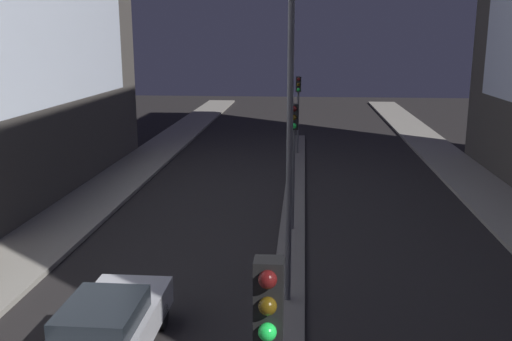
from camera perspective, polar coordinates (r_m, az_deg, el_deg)
The scene contains 5 objects.
median_strip at distance 23.02m, azimuth 3.75°, elevation -4.36°, with size 0.93×37.04×0.10m.
traffic_light_mid at distance 20.30m, azimuth 3.78°, elevation 3.21°, with size 0.32×0.42×4.60m.
traffic_light_far at distance 34.27m, azimuth 4.25°, elevation 7.30°, with size 0.32×0.42×4.60m.
street_lamp at distance 14.22m, azimuth 3.46°, elevation 8.62°, with size 0.50×0.50×8.73m.
car_left_lane at distance 13.38m, azimuth -14.64°, elevation -15.01°, with size 1.86×4.55×1.49m.
Camera 1 is at (0.34, -2.42, 7.00)m, focal length 40.00 mm.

